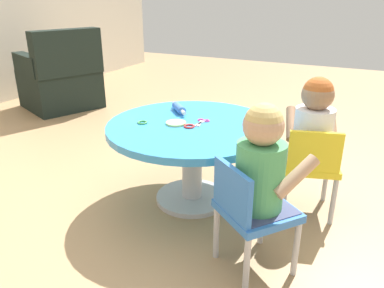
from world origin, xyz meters
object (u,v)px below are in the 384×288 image
(child_chair_left, at_px, (251,211))
(craft_scissors, at_px, (202,122))
(child_chair_right, at_px, (310,165))
(armchair_dark, at_px, (61,80))
(rolling_pin, at_px, (179,108))
(craft_table, at_px, (192,141))
(seated_child_right, at_px, (314,124))
(seated_child_left, at_px, (262,162))

(child_chair_left, bearing_deg, craft_scissors, 43.38)
(child_chair_left, xyz_separation_m, craft_scissors, (0.49, 0.47, 0.19))
(child_chair_right, relative_size, armchair_dark, 0.57)
(child_chair_left, height_order, rolling_pin, rolling_pin)
(craft_table, height_order, craft_scissors, craft_scissors)
(child_chair_right, bearing_deg, armchair_dark, 70.24)
(rolling_pin, height_order, craft_scissors, rolling_pin)
(craft_table, height_order, armchair_dark, armchair_dark)
(child_chair_right, bearing_deg, craft_table, 103.83)
(armchair_dark, bearing_deg, rolling_pin, -116.79)
(child_chair_right, bearing_deg, rolling_pin, 89.39)
(armchair_dark, bearing_deg, seated_child_right, -109.14)
(armchair_dark, distance_m, craft_scissors, 2.46)
(craft_scissors, bearing_deg, child_chair_left, -136.62)
(craft_table, distance_m, armchair_dark, 2.45)
(rolling_pin, bearing_deg, child_chair_left, -131.85)
(seated_child_left, distance_m, seated_child_right, 0.62)
(craft_table, bearing_deg, craft_scissors, -35.35)
(child_chair_right, relative_size, seated_child_right, 1.05)
(craft_table, relative_size, child_chair_left, 1.83)
(armchair_dark, relative_size, craft_scissors, 6.84)
(craft_table, relative_size, seated_child_left, 1.92)
(child_chair_right, height_order, rolling_pin, rolling_pin)
(seated_child_left, bearing_deg, child_chair_left, 141.89)
(craft_table, relative_size, armchair_dark, 1.05)
(child_chair_right, bearing_deg, seated_child_right, 16.80)
(seated_child_right, bearing_deg, craft_table, 107.24)
(seated_child_left, height_order, seated_child_right, same)
(rolling_pin, relative_size, craft_scissors, 1.31)
(armchair_dark, bearing_deg, craft_table, -118.47)
(child_chair_right, relative_size, rolling_pin, 3.00)
(seated_child_right, distance_m, rolling_pin, 0.82)
(seated_child_right, height_order, rolling_pin, seated_child_right)
(craft_table, bearing_deg, seated_child_left, -127.67)
(seated_child_right, bearing_deg, child_chair_left, 168.15)
(craft_table, height_order, seated_child_right, seated_child_right)
(seated_child_right, distance_m, armchair_dark, 2.96)
(seated_child_right, xyz_separation_m, craft_scissors, (-0.14, 0.60, -0.03))
(seated_child_right, bearing_deg, armchair_dark, 70.86)
(seated_child_left, height_order, craft_scissors, seated_child_left)
(seated_child_right, relative_size, craft_scissors, 3.74)
(craft_table, distance_m, child_chair_left, 0.68)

